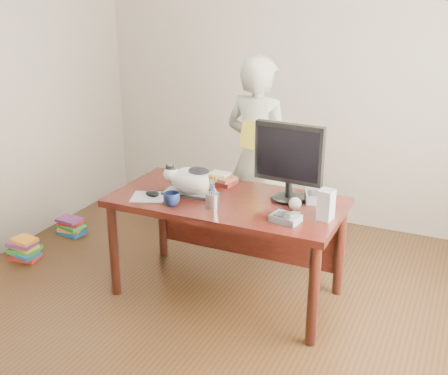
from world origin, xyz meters
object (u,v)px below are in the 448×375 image
speaker (326,205)px  person (258,157)px  cat (189,179)px  coffee_mug (172,199)px  keyboard (191,194)px  book_pile_a (25,249)px  monitor (289,158)px  baseball (295,204)px  desk (231,214)px  phone (286,218)px  book_pile_b (71,226)px  book_stack (221,179)px  pen_cup (212,198)px  mouse (152,194)px  calculator (317,196)px

speaker → person: bearing=141.3°
cat → coffee_mug: size_ratio=3.49×
keyboard → book_pile_a: size_ratio=1.54×
keyboard → coffee_mug: size_ratio=3.67×
monitor → baseball: size_ratio=6.47×
desk → phone: 0.60m
keyboard → coffee_mug: coffee_mug is taller
speaker → desk: bearing=177.1°
book_pile_b → book_stack: bearing=-3.2°
speaker → book_stack: bearing=168.0°
cat → person: size_ratio=0.24×
cat → phone: (0.77, -0.16, -0.09)m
baseball → pen_cup: bearing=-159.3°
mouse → phone: phone is taller
person → keyboard: bearing=89.5°
calculator → book_pile_a: size_ratio=0.95×
book_pile_a → cat: bearing=6.0°
desk → phone: (0.50, -0.28, 0.17)m
pen_cup → book_pile_a: 1.87m
speaker → book_pile_a: (-2.46, -0.14, -0.76)m
book_pile_b → mouse: bearing=-23.5°
desk → coffee_mug: 0.49m
desk → cat: cat is taller
monitor → speaker: bearing=-29.0°
coffee_mug → cat: bearing=84.7°
keyboard → calculator: size_ratio=1.63×
mouse → person: bearing=46.8°
desk → monitor: monitor is taller
desk → speaker: bearing=-11.1°
keyboard → person: bearing=72.7°
phone → baseball: (-0.01, 0.21, 0.02)m
desk → mouse: bearing=-151.8°
keyboard → baseball: 0.75m
keyboard → monitor: monitor is taller
coffee_mug → phone: (0.79, 0.06, -0.02)m
keyboard → person: 0.85m
baseball → desk: bearing=171.9°
pen_cup → coffee_mug: size_ratio=2.04×
baseball → calculator: baseball is taller
cat → book_pile_b: bearing=159.7°
pen_cup → speaker: 0.75m
keyboard → pen_cup: size_ratio=1.80×
phone → coffee_mug: bearing=-165.5°
phone → calculator: phone is taller
coffee_mug → calculator: (0.86, 0.50, -0.01)m
desk → book_pile_b: 1.82m
mouse → coffee_mug: 0.22m
keyboard → cat: size_ratio=1.05×
speaker → person: 1.16m
speaker → book_stack: speaker is taller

